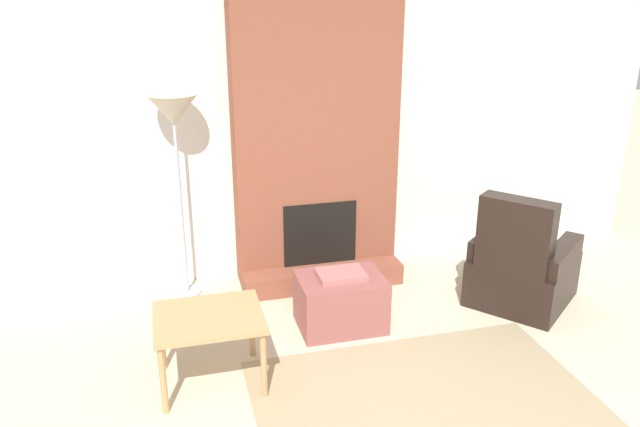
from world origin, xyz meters
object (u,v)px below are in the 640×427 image
armchair (520,272)px  side_table (209,324)px  floor_lamp_left (174,118)px  ottoman (341,301)px

armchair → side_table: 2.80m
side_table → floor_lamp_left: floor_lamp_left is taller
ottoman → armchair: bearing=-0.4°
armchair → floor_lamp_left: (-2.83, 0.94, 1.32)m
armchair → side_table: armchair is taller
side_table → ottoman: bearing=25.2°
ottoman → side_table: (-1.10, -0.52, 0.24)m
ottoman → floor_lamp_left: (-1.19, 0.93, 1.40)m
floor_lamp_left → armchair: bearing=-18.4°
ottoman → floor_lamp_left: 2.06m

